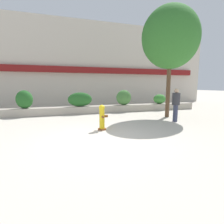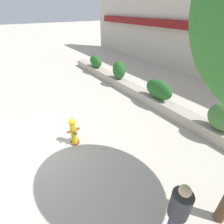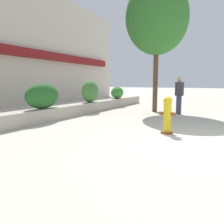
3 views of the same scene
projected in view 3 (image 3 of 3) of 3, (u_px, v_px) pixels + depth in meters
ground_plane at (218, 142)px, 5.41m from camera, size 120.00×120.00×0.00m
planter_wall_low at (42, 115)px, 8.23m from camera, size 18.00×0.70×0.50m
hedge_bush_2 at (43, 96)px, 8.18m from camera, size 1.60×0.58×0.94m
hedge_bush_3 at (90, 92)px, 10.90m from camera, size 1.11×0.70×1.07m
hedge_bush_4 at (117, 93)px, 13.51m from camera, size 0.99×0.70×0.73m
fire_hydrant at (167, 115)px, 6.30m from camera, size 0.43×0.47×1.08m
street_tree at (157, 18)px, 10.57m from camera, size 3.33×2.99×6.33m
pedestrian at (179, 93)px, 10.08m from camera, size 0.48×0.48×1.73m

